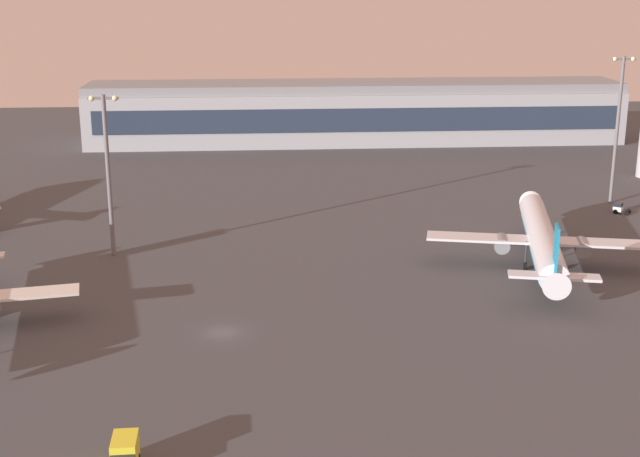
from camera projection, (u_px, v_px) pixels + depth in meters
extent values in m
plane|color=#424449|center=(223.00, 332.00, 110.95)|extent=(416.00, 416.00, 0.00)
cube|color=#9EA3AD|center=(355.00, 116.00, 239.63)|extent=(145.12, 22.00, 14.00)
cube|color=#263347|center=(360.00, 120.00, 228.70)|extent=(139.31, 0.40, 6.16)
cube|color=gray|center=(355.00, 86.00, 237.36)|extent=(145.12, 19.80, 2.40)
cylinder|color=silver|center=(541.00, 237.00, 135.98)|extent=(13.16, 39.93, 4.22)
cone|color=silver|center=(531.00, 204.00, 156.24)|extent=(4.51, 3.51, 4.01)
cone|color=silver|center=(556.00, 283.00, 115.50)|extent=(4.41, 3.89, 3.80)
cube|color=silver|center=(542.00, 241.00, 134.98)|extent=(35.65, 12.37, 0.39)
cube|color=silver|center=(554.00, 276.00, 117.45)|extent=(12.51, 5.36, 0.39)
cube|color=#1984B2|center=(556.00, 252.00, 116.83)|extent=(1.13, 3.54, 7.22)
cylinder|color=slate|center=(502.00, 244.00, 136.11)|extent=(3.29, 4.45, 2.45)
cylinder|color=slate|center=(582.00, 247.00, 134.29)|extent=(3.29, 4.45, 2.45)
cube|color=#1984B2|center=(541.00, 244.00, 136.30)|extent=(12.02, 36.72, 0.40)
cylinder|color=#333338|center=(534.00, 227.00, 148.68)|extent=(0.31, 0.31, 3.95)
cylinder|color=black|center=(533.00, 238.00, 149.22)|extent=(0.71, 1.29, 1.22)
cylinder|color=#333338|center=(526.00, 254.00, 134.25)|extent=(0.31, 0.31, 3.95)
cylinder|color=black|center=(525.00, 266.00, 134.79)|extent=(0.71, 1.29, 1.22)
cylinder|color=#333338|center=(558.00, 255.00, 133.52)|extent=(0.31, 0.31, 3.95)
cylinder|color=black|center=(557.00, 267.00, 134.07)|extent=(0.71, 1.29, 1.22)
cube|color=yellow|center=(125.00, 450.00, 79.84)|extent=(2.42, 3.67, 2.60)
cube|color=white|center=(618.00, 209.00, 167.28)|extent=(2.36, 2.40, 0.90)
cube|color=#1E232D|center=(618.00, 205.00, 167.06)|extent=(2.12, 2.17, 0.70)
cylinder|color=black|center=(616.00, 211.00, 166.92)|extent=(0.90, 0.78, 0.90)
cylinder|color=black|center=(618.00, 210.00, 168.13)|extent=(0.90, 0.78, 0.90)
cylinder|color=black|center=(627.00, 213.00, 165.86)|extent=(0.90, 0.78, 0.90)
cylinder|color=black|center=(629.00, 211.00, 167.07)|extent=(0.90, 0.78, 0.90)
cylinder|color=slate|center=(617.00, 131.00, 171.19)|extent=(0.70, 0.70, 29.19)
cube|color=slate|center=(624.00, 59.00, 167.32)|extent=(4.80, 0.40, 0.40)
sphere|color=#F9EAB2|center=(615.00, 59.00, 167.20)|extent=(0.90, 0.90, 0.90)
sphere|color=#F9EAB2|center=(633.00, 59.00, 167.45)|extent=(0.90, 0.90, 0.90)
cylinder|color=slate|center=(109.00, 177.00, 138.56)|extent=(0.70, 0.70, 26.19)
cube|color=slate|center=(103.00, 98.00, 135.10)|extent=(4.80, 0.40, 0.40)
sphere|color=#F9EAB2|center=(91.00, 98.00, 134.98)|extent=(0.90, 0.90, 0.90)
sphere|color=#F9EAB2|center=(115.00, 98.00, 135.23)|extent=(0.90, 0.90, 0.90)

